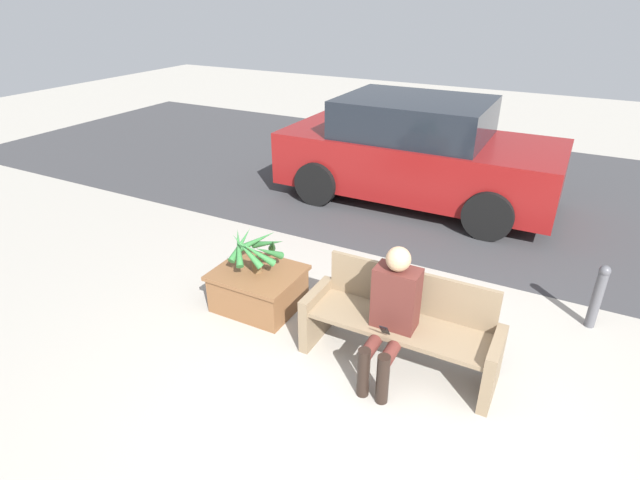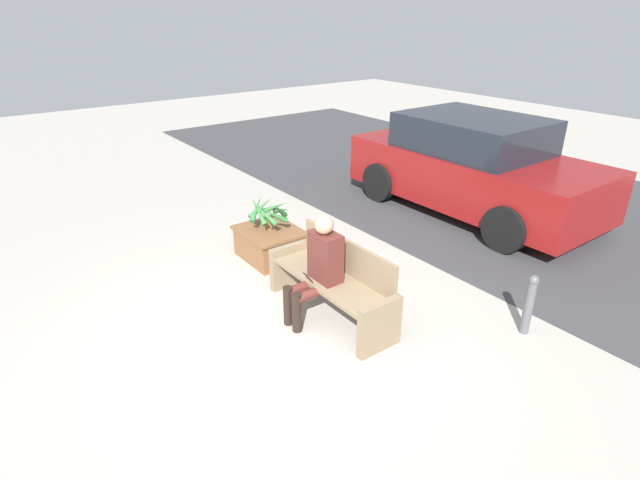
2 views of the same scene
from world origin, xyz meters
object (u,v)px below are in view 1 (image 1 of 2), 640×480
(bench, at_px, (401,324))
(person_seated, at_px, (391,311))
(potted_plant, at_px, (256,248))
(parked_car, at_px, (417,152))
(bollard_post, at_px, (598,295))
(planter_box, at_px, (258,287))

(bench, relative_size, person_seated, 1.42)
(bench, bearing_deg, potted_plant, 174.75)
(parked_car, height_order, bollard_post, parked_car)
(planter_box, bearing_deg, person_seated, -11.96)
(potted_plant, xyz_separation_m, bollard_post, (3.09, 1.23, -0.32))
(bench, distance_m, potted_plant, 1.62)
(person_seated, bearing_deg, bollard_post, 45.61)
(planter_box, height_order, potted_plant, potted_plant)
(bench, xyz_separation_m, person_seated, (-0.03, -0.19, 0.24))
(planter_box, distance_m, parked_car, 3.69)
(planter_box, relative_size, bollard_post, 1.26)
(planter_box, xyz_separation_m, bollard_post, (3.09, 1.24, 0.13))
(planter_box, relative_size, parked_car, 0.21)
(bollard_post, bearing_deg, potted_plant, -158.24)
(bench, height_order, planter_box, bench)
(potted_plant, bearing_deg, bollard_post, 21.76)
(bench, relative_size, parked_car, 0.41)
(person_seated, height_order, bollard_post, person_seated)
(planter_box, height_order, bollard_post, bollard_post)
(person_seated, bearing_deg, planter_box, 168.04)
(planter_box, distance_m, bollard_post, 3.33)
(bench, relative_size, bollard_post, 2.48)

